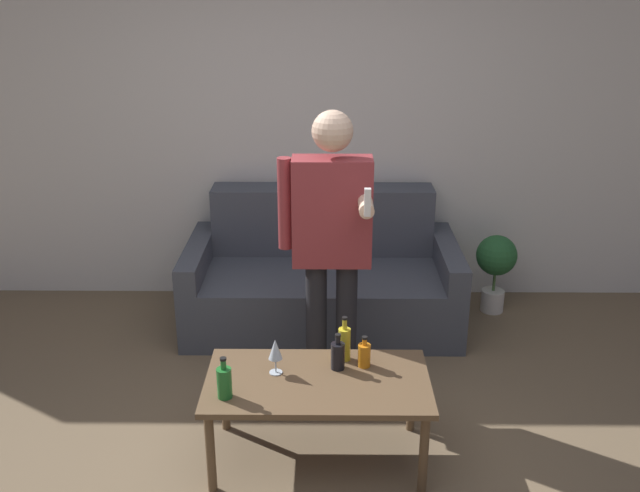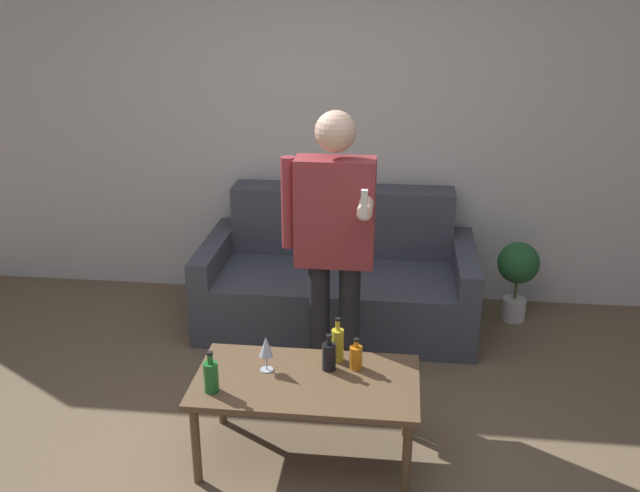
# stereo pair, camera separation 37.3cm
# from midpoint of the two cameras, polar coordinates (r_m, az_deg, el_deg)

# --- Properties ---
(ground_plane) EXTENTS (16.00, 16.00, 0.00)m
(ground_plane) POSITION_cam_midpoint_polar(r_m,az_deg,el_deg) (3.56, -5.74, -19.10)
(ground_plane) COLOR #756047
(wall_back) EXTENTS (8.00, 0.06, 2.70)m
(wall_back) POSITION_cam_midpoint_polar(r_m,az_deg,el_deg) (5.10, -3.62, 10.36)
(wall_back) COLOR silver
(wall_back) RESTS_ON ground_plane
(couch) EXTENTS (1.84, 0.95, 0.88)m
(couch) POSITION_cam_midpoint_polar(r_m,az_deg,el_deg) (4.95, -1.97, -2.59)
(couch) COLOR #474C56
(couch) RESTS_ON ground_plane
(coffee_table) EXTENTS (1.09, 0.59, 0.45)m
(coffee_table) POSITION_cam_midpoint_polar(r_m,az_deg,el_deg) (3.52, -3.29, -11.37)
(coffee_table) COLOR brown
(coffee_table) RESTS_ON ground_plane
(bottle_orange) EXTENTS (0.06, 0.06, 0.16)m
(bottle_orange) POSITION_cam_midpoint_polar(r_m,az_deg,el_deg) (3.57, 0.54, -8.74)
(bottle_orange) COLOR orange
(bottle_orange) RESTS_ON coffee_table
(bottle_green) EXTENTS (0.07, 0.07, 0.21)m
(bottle_green) POSITION_cam_midpoint_polar(r_m,az_deg,el_deg) (3.38, -10.87, -10.70)
(bottle_green) COLOR #23752D
(bottle_green) RESTS_ON coffee_table
(bottle_dark) EXTENTS (0.07, 0.07, 0.19)m
(bottle_dark) POSITION_cam_midpoint_polar(r_m,az_deg,el_deg) (3.54, -1.61, -8.78)
(bottle_dark) COLOR black
(bottle_dark) RESTS_ON coffee_table
(bottle_yellow) EXTENTS (0.06, 0.06, 0.24)m
(bottle_yellow) POSITION_cam_midpoint_polar(r_m,az_deg,el_deg) (3.61, -1.01, -7.83)
(bottle_yellow) COLOR yellow
(bottle_yellow) RESTS_ON coffee_table
(wine_glass_near) EXTENTS (0.07, 0.07, 0.18)m
(wine_glass_near) POSITION_cam_midpoint_polar(r_m,az_deg,el_deg) (3.50, -6.68, -8.35)
(wine_glass_near) COLOR silver
(wine_glass_near) RESTS_ON coffee_table
(person_standing_front) EXTENTS (0.51, 0.43, 1.64)m
(person_standing_front) POSITION_cam_midpoint_polar(r_m,az_deg,el_deg) (3.87, -1.89, 0.89)
(person_standing_front) COLOR #232328
(person_standing_front) RESTS_ON ground_plane
(potted_plant) EXTENTS (0.29, 0.29, 0.57)m
(potted_plant) POSITION_cam_midpoint_polar(r_m,az_deg,el_deg) (5.14, 11.90, -1.33)
(potted_plant) COLOR silver
(potted_plant) RESTS_ON ground_plane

